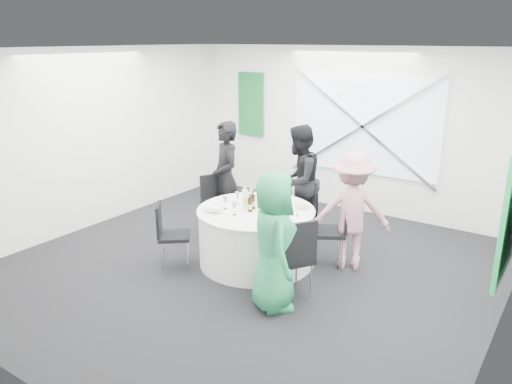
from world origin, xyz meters
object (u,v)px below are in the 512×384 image
Objects in this scene: chair_front_right at (294,253)px; clear_water_bottle at (245,199)px; chair_back_right at (335,225)px; green_water_bottle at (269,203)px; person_man_back at (299,181)px; person_woman_pink at (351,211)px; person_man_back_left at (226,178)px; chair_back_left at (216,200)px; person_woman_green at (274,242)px; chair_front_left at (168,230)px; chair_back at (301,206)px; banquet_table at (256,236)px.

chair_front_right is 3.19× the size of clear_water_bottle.
green_water_bottle reaches higher than chair_back_right.
person_man_back is 1.30m from person_woman_pink.
green_water_bottle is 0.33m from clear_water_bottle.
chair_back_left is at bearing -79.36° from person_man_back_left.
chair_front_right is at bearing -27.12° from clear_water_bottle.
person_woman_green reaches higher than chair_front_right.
chair_front_left is at bearing -144.20° from green_water_bottle.
chair_back is at bearing -55.35° from person_woman_pink.
chair_back is 0.55× the size of person_woman_green.
chair_back_right reaches higher than chair_back.
chair_front_right is at bearing -93.55° from chair_back_left.
chair_front_left is (-0.89, -0.74, 0.13)m from banquet_table.
person_man_back reaches higher than chair_back.
green_water_bottle is at bearing 3.06° from person_woman_pink.
chair_back_right is at bearing 51.81° from person_man_back.
banquet_table is at bearing -90.00° from chair_back_right.
person_man_back_left is 1.11m from person_man_back.
chair_back_left reaches higher than banquet_table.
chair_front_left is at bearing -114.05° from chair_back.
chair_back_left is 0.60× the size of person_woman_pink.
chair_back is 0.99× the size of chair_front_left.
person_man_back_left is 5.83× the size of green_water_bottle.
chair_back is at bearing 55.46° from person_man_back_left.
chair_back_right is (1.98, 0.01, 0.02)m from chair_back_left.
chair_back is at bearing 96.04° from green_water_bottle.
chair_front_right reaches higher than chair_back.
green_water_bottle reaches higher than banquet_table.
chair_back is 0.50× the size of person_man_back_left.
person_man_back_left reaches higher than banquet_table.
banquet_table is 0.53m from green_water_bottle.
banquet_table is at bearing -90.00° from chair_front_right.
person_man_back is (-0.94, 0.68, 0.29)m from chair_back_right.
chair_front_left is 2.40m from person_woman_pink.
person_woman_green reaches higher than chair_back_right.
person_woman_pink is (0.19, 0.06, 0.21)m from chair_back_right.
chair_back_right is 0.62× the size of person_woman_pink.
banquet_table is 1.17m from chair_front_left.
clear_water_bottle reaches higher than chair_front_left.
chair_front_left is at bearing -140.30° from banquet_table.
chair_back is at bearing -66.97° from chair_front_left.
clear_water_bottle is at bearing -84.54° from chair_front_right.
chair_back is at bearing 86.78° from banquet_table.
person_woman_pink is (2.11, -0.09, -0.09)m from person_man_back_left.
person_woman_green is (0.75, -1.95, 0.28)m from chair_back.
person_man_back is (-0.05, 1.21, 0.47)m from banquet_table.
banquet_table is at bearing -90.00° from chair_back_left.
clear_water_bottle is at bearing -6.88° from person_man_back.
banquet_table is at bearing 15.43° from clear_water_bottle.
green_water_bottle is at bearing -97.17° from chair_front_right.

